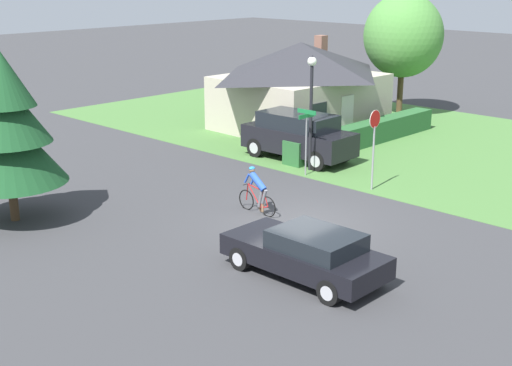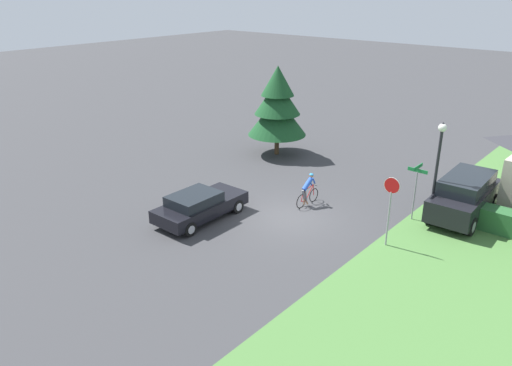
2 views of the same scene
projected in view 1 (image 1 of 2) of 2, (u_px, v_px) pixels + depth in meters
The scene contains 12 objects.
ground_plane at pixel (299, 224), 22.47m from camera, with size 140.00×140.00×0.00m, color #38383A.
grass_verge_right at pixel (402, 140), 33.50m from camera, with size 16.00×36.00×0.01m, color #477538.
cottage_house at pixel (300, 84), 35.51m from camera, with size 8.22×6.63×4.42m.
hedge_row at pixel (364, 134), 32.37m from camera, with size 10.17×0.90×1.00m, color #285B2D.
sedan_left_lane at pixel (307, 253), 18.43m from camera, with size 1.96×4.42×1.32m.
cyclist at pixel (257, 191), 23.29m from camera, with size 0.44×1.71×1.56m.
parked_suv_right at pixel (298, 136), 29.77m from camera, with size 2.12×4.90×1.97m.
stop_sign at pixel (374, 135), 25.37m from camera, with size 0.66×0.07×2.95m.
street_lamp at pixel (311, 94), 27.60m from camera, with size 0.36×0.36×4.57m.
street_name_sign at pixel (306, 130), 27.26m from camera, with size 0.90×0.90×2.59m.
conifer_tall_near at pixel (6, 126), 21.96m from camera, with size 3.56×3.56×5.46m.
deciduous_tree_right at pixel (403, 36), 38.02m from camera, with size 4.24×4.24×6.52m.
Camera 1 is at (-16.18, -13.68, 7.73)m, focal length 50.00 mm.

